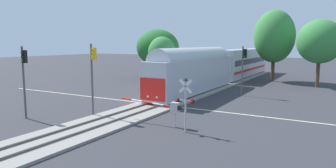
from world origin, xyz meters
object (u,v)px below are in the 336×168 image
commuter_train (222,65)px  traffic_signal_median (93,68)px  crossing_signal_mast (185,99)px  oak_far_right (320,42)px  oak_behind_train (162,53)px  traffic_signal_near_left (24,71)px  elm_centre_background (274,36)px  traffic_signal_far_side (244,63)px  pine_left_background (158,48)px  crossing_gate_near (169,107)px

commuter_train → traffic_signal_median: (-2.14, -24.58, 1.18)m
crossing_signal_mast → oak_far_right: 28.86m
crossing_signal_mast → oak_behind_train: oak_behind_train is taller
traffic_signal_near_left → elm_centre_background: size_ratio=0.52×
commuter_train → elm_centre_background: 10.07m
traffic_signal_far_side → pine_left_background: bearing=147.1°
commuter_train → crossing_signal_mast: 25.60m
commuter_train → pine_left_background: pine_left_background is taller
pine_left_background → commuter_train: bearing=-14.5°
traffic_signal_far_side → oak_behind_train: bearing=152.6°
oak_far_right → crossing_signal_mast: bearing=-102.5°
pine_left_background → oak_far_right: size_ratio=0.92×
pine_left_background → oak_behind_train: bearing=-51.2°
traffic_signal_far_side → traffic_signal_near_left: 22.42m
crossing_signal_mast → elm_centre_background: elm_centre_background is taller
commuter_train → crossing_gate_near: 24.50m
oak_behind_train → commuter_train: bearing=4.4°
traffic_signal_far_side → pine_left_background: (-18.82, 12.18, 1.44)m
crossing_signal_mast → pine_left_background: bearing=124.6°
traffic_signal_near_left → elm_centre_background: elm_centre_background is taller
oak_behind_train → traffic_signal_far_side: bearing=-27.4°
elm_centre_background → pine_left_background: bearing=-169.3°
crossing_gate_near → traffic_signal_far_side: size_ratio=0.94×
crossing_gate_near → elm_centre_background: elm_centre_background is taller
crossing_signal_mast → pine_left_background: pine_left_background is taller
traffic_signal_median → oak_far_right: 31.38m
traffic_signal_far_side → traffic_signal_near_left: (-11.97, -18.96, 0.07)m
traffic_signal_near_left → oak_behind_train: oak_behind_train is taller
commuter_train → crossing_gate_near: size_ratio=7.75×
traffic_signal_far_side → elm_centre_background: bearing=89.1°
traffic_signal_near_left → elm_centre_background: (12.21, 34.75, 3.17)m
crossing_signal_mast → oak_behind_train: (-16.14, 24.06, 2.22)m
crossing_gate_near → oak_far_right: (7.94, 27.13, 4.77)m
oak_far_right → oak_behind_train: bearing=-170.2°
traffic_signal_far_side → pine_left_background: size_ratio=0.67×
commuter_train → traffic_signal_near_left: size_ratio=7.17×
crossing_signal_mast → traffic_signal_median: (-8.42, 0.24, 1.69)m
traffic_signal_far_side → oak_behind_train: 17.43m
traffic_signal_median → elm_centre_background: elm_centre_background is taller
crossing_signal_mast → traffic_signal_median: 8.59m
traffic_signal_median → traffic_signal_far_side: traffic_signal_median is taller
traffic_signal_median → traffic_signal_near_left: traffic_signal_median is taller
traffic_signal_far_side → oak_behind_train: size_ratio=0.80×
oak_behind_train → oak_far_right: bearing=9.8°
traffic_signal_median → pine_left_background: pine_left_background is taller
traffic_signal_far_side → elm_centre_background: elm_centre_background is taller
elm_centre_background → oak_far_right: size_ratio=1.21×
commuter_train → oak_far_right: oak_far_right is taller
oak_far_right → elm_centre_background: bearing=149.4°
crossing_gate_near → crossing_signal_mast: 2.08m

